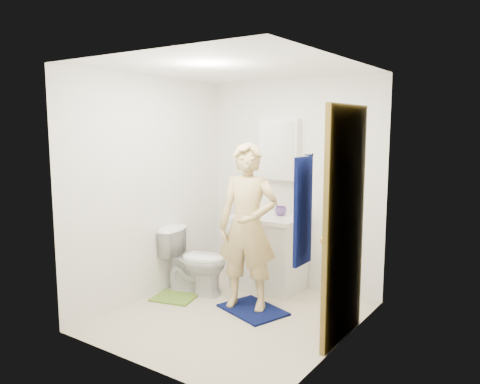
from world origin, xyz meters
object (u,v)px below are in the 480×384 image
vanity_cabinet (269,254)px  towel (303,211)px  medicine_cabinet (280,149)px  toothbrush_cup (281,211)px  soap_dispenser (246,205)px  man (248,227)px  toilet (195,260)px

vanity_cabinet → towel: (1.18, -1.48, 0.85)m
medicine_cabinet → toothbrush_cup: medicine_cabinet is taller
medicine_cabinet → toothbrush_cup: (0.11, -0.14, -0.70)m
soap_dispenser → man: bearing=-54.8°
medicine_cabinet → soap_dispenser: size_ratio=3.35×
towel → toilet: towel is taller
vanity_cabinet → soap_dispenser: soap_dispenser is taller
medicine_cabinet → towel: medicine_cabinet is taller
vanity_cabinet → toothbrush_cup: (0.11, 0.08, 0.50)m
vanity_cabinet → toilet: vanity_cabinet is taller
man → soap_dispenser: bearing=109.8°
towel → man: man is taller
soap_dispenser → toilet: bearing=-117.3°
towel → man: 1.36m
towel → toilet: size_ratio=1.08×
vanity_cabinet → man: size_ratio=0.47×
medicine_cabinet → towel: bearing=-55.4°
soap_dispenser → vanity_cabinet: bearing=5.3°
towel → man: size_ratio=0.47×
towel → medicine_cabinet: bearing=124.6°
medicine_cabinet → toothbrush_cup: size_ratio=5.28×
medicine_cabinet → soap_dispenser: medicine_cabinet is taller
toilet → medicine_cabinet: bearing=-48.3°
man → toilet: bearing=159.3°
towel → man: (-1.02, 0.81, -0.38)m
soap_dispenser → toothbrush_cup: 0.42m
toilet → soap_dispenser: size_ratio=3.55×
toilet → soap_dispenser: bearing=-39.9°
vanity_cabinet → towel: 2.08m
toilet → toothbrush_cup: toothbrush_cup is taller
vanity_cabinet → towel: size_ratio=1.00×
soap_dispenser → man: 0.80m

